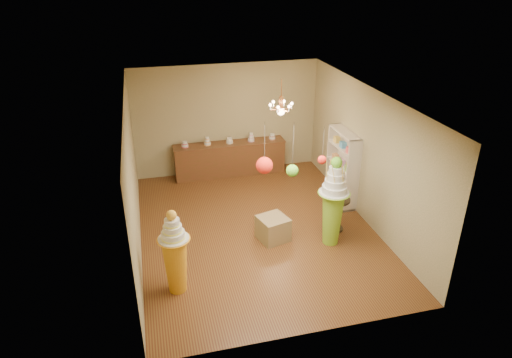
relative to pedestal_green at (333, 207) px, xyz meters
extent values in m
plane|color=#563117|center=(-1.38, 0.89, -0.84)|extent=(6.50, 6.50, 0.00)
plane|color=silver|center=(-1.38, 0.89, 2.16)|extent=(6.50, 6.50, 0.00)
cube|color=#968B65|center=(-1.38, 4.14, 0.66)|extent=(5.00, 0.04, 3.00)
cube|color=#968B65|center=(-1.38, -2.36, 0.66)|extent=(5.00, 0.04, 3.00)
cube|color=#968B65|center=(-3.88, 0.89, 0.66)|extent=(0.04, 6.50, 3.00)
cube|color=#968B65|center=(1.12, 0.89, 0.66)|extent=(0.04, 6.50, 3.00)
cone|color=#7FB728|center=(0.00, 0.00, -0.26)|extent=(0.58, 0.58, 1.17)
cylinder|color=silver|center=(0.00, 0.00, 0.34)|extent=(0.79, 0.79, 0.03)
cylinder|color=silver|center=(0.00, 0.00, 0.42)|extent=(0.64, 0.64, 0.14)
cylinder|color=silver|center=(0.00, 0.00, 0.56)|extent=(0.53, 0.53, 0.14)
cylinder|color=silver|center=(0.00, 0.00, 0.70)|extent=(0.43, 0.43, 0.14)
cylinder|color=silver|center=(0.00, 0.00, 0.83)|extent=(0.35, 0.35, 0.14)
sphere|color=#5DAC25|center=(0.00, 0.00, 1.00)|extent=(0.23, 0.23, 0.23)
cone|color=orange|center=(-3.26, -0.76, -0.30)|extent=(0.56, 0.56, 1.07)
cylinder|color=silver|center=(-3.26, -0.76, 0.25)|extent=(0.67, 0.67, 0.03)
cylinder|color=silver|center=(-3.26, -0.76, 0.32)|extent=(0.51, 0.51, 0.12)
cylinder|color=silver|center=(-3.26, -0.76, 0.45)|extent=(0.40, 0.40, 0.12)
cylinder|color=silver|center=(-3.26, -0.76, 0.57)|extent=(0.32, 0.32, 0.12)
sphere|color=gold|center=(-3.26, -0.76, 0.71)|extent=(0.18, 0.18, 0.18)
cube|color=olive|center=(-1.14, 0.41, -0.58)|extent=(0.71, 0.71, 0.52)
cube|color=#57321B|center=(-1.38, 3.86, -0.39)|extent=(3.00, 0.50, 0.90)
cube|color=#57321B|center=(-1.38, 3.86, 0.06)|extent=(3.04, 0.54, 0.03)
cylinder|color=silver|center=(-2.58, 3.86, 0.16)|extent=(0.18, 0.18, 0.16)
cylinder|color=silver|center=(-1.98, 3.86, 0.20)|extent=(0.18, 0.18, 0.24)
cylinder|color=silver|center=(-1.38, 3.86, 0.16)|extent=(0.18, 0.18, 0.16)
cylinder|color=silver|center=(-0.78, 3.86, 0.20)|extent=(0.18, 0.18, 0.24)
cylinder|color=silver|center=(-0.18, 3.86, 0.16)|extent=(0.18, 0.18, 0.16)
cube|color=beige|center=(1.10, 1.69, 0.06)|extent=(0.04, 1.20, 1.80)
cube|color=beige|center=(0.94, 1.69, -0.34)|extent=(0.30, 1.14, 0.03)
cube|color=beige|center=(0.94, 1.69, 0.11)|extent=(0.30, 1.14, 0.03)
cube|color=beige|center=(0.94, 1.69, 0.56)|extent=(0.30, 1.14, 0.03)
cylinder|color=black|center=(0.29, 0.47, -0.82)|extent=(0.51, 0.51, 0.04)
cylinder|color=black|center=(0.29, 0.47, -0.47)|extent=(0.10, 0.10, 0.74)
cylinder|color=black|center=(0.29, 0.47, -0.10)|extent=(0.77, 0.77, 0.04)
imported|color=beige|center=(0.29, 0.47, 0.01)|extent=(0.21, 0.21, 0.17)
cylinder|color=#3A332A|center=(-1.62, -0.60, 1.77)|extent=(0.01, 0.01, 0.79)
sphere|color=red|center=(-1.62, -0.60, 1.37)|extent=(0.29, 0.29, 0.29)
cylinder|color=#3A332A|center=(-1.17, -0.76, 1.72)|extent=(0.01, 0.01, 0.87)
sphere|color=#5DAC25|center=(-1.17, -0.76, 1.29)|extent=(0.21, 0.21, 0.21)
cylinder|color=#3A332A|center=(-0.77, -1.07, 1.87)|extent=(0.01, 0.01, 0.58)
sphere|color=red|center=(-0.77, -1.07, 1.58)|extent=(0.15, 0.15, 0.15)
cylinder|color=#F29555|center=(-0.48, 2.17, 1.91)|extent=(0.02, 0.02, 0.50)
cylinder|color=#F29555|center=(-0.48, 2.17, 1.61)|extent=(0.10, 0.10, 0.30)
sphere|color=#FFC18C|center=(-0.48, 2.17, 1.41)|extent=(0.18, 0.18, 0.18)
camera|label=1|loc=(-3.50, -7.48, 4.54)|focal=32.00mm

